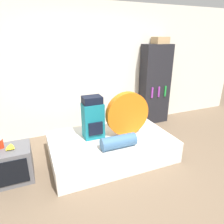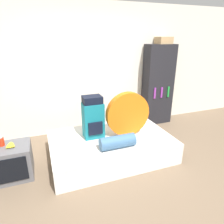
# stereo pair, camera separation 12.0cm
# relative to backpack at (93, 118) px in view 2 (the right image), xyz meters

# --- Properties ---
(ground_plane) EXTENTS (16.00, 16.00, 0.00)m
(ground_plane) POSITION_rel_backpack_xyz_m (0.29, -0.78, -0.70)
(ground_plane) COLOR brown
(wall_back) EXTENTS (8.00, 0.05, 2.60)m
(wall_back) POSITION_rel_backpack_xyz_m (0.29, 1.12, 0.60)
(wall_back) COLOR silver
(wall_back) RESTS_ON ground_plane
(bed) EXTENTS (2.00, 1.27, 0.36)m
(bed) POSITION_rel_backpack_xyz_m (0.26, -0.13, -0.52)
(bed) COLOR silver
(bed) RESTS_ON ground_plane
(backpack) EXTENTS (0.33, 0.28, 0.70)m
(backpack) POSITION_rel_backpack_xyz_m (0.00, 0.00, 0.00)
(backpack) COLOR #14707F
(backpack) RESTS_ON bed
(tent_bag) EXTENTS (0.75, 0.12, 0.75)m
(tent_bag) POSITION_rel_backpack_xyz_m (0.57, -0.12, 0.03)
(tent_bag) COLOR orange
(tent_bag) RESTS_ON bed
(sleeping_roll) EXTENTS (0.55, 0.20, 0.20)m
(sleeping_roll) POSITION_rel_backpack_xyz_m (0.24, -0.49, -0.24)
(sleeping_roll) COLOR #3D668E
(sleeping_roll) RESTS_ON bed
(television) EXTENTS (0.55, 0.48, 0.50)m
(television) POSITION_rel_backpack_xyz_m (-1.27, -0.16, -0.45)
(television) COLOR #5B5B60
(television) RESTS_ON ground_plane
(canister) EXTENTS (0.07, 0.07, 0.14)m
(canister) POSITION_rel_backpack_xyz_m (-1.36, -0.09, -0.14)
(canister) COLOR red
(canister) RESTS_ON television
(banana_bunch) EXTENTS (0.14, 0.18, 0.04)m
(banana_bunch) POSITION_rel_backpack_xyz_m (-1.25, -0.14, -0.18)
(banana_bunch) COLOR yellow
(banana_bunch) RESTS_ON television
(bookshelf) EXTENTS (0.66, 0.34, 1.80)m
(bookshelf) POSITION_rel_backpack_xyz_m (1.79, 0.90, 0.20)
(bookshelf) COLOR black
(bookshelf) RESTS_ON ground_plane
(cardboard_box) EXTENTS (0.31, 0.28, 0.15)m
(cardboard_box) POSITION_rel_backpack_xyz_m (1.86, 0.93, 1.17)
(cardboard_box) COLOR tan
(cardboard_box) RESTS_ON bookshelf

